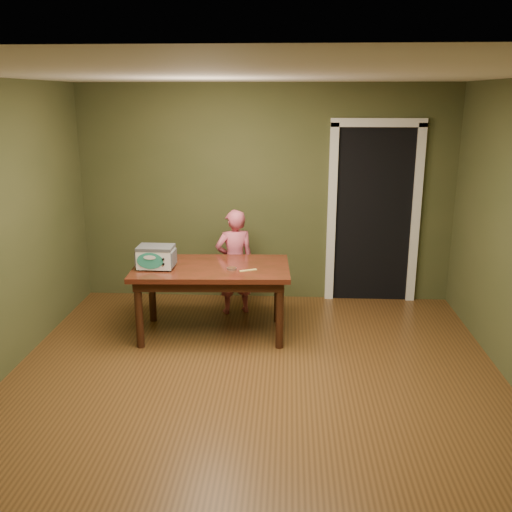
% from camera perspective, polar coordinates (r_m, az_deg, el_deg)
% --- Properties ---
extents(floor, '(5.00, 5.00, 0.00)m').
position_cam_1_polar(floor, '(4.96, -0.36, -13.83)').
color(floor, brown).
rests_on(floor, ground).
extents(room_shell, '(4.52, 5.02, 2.61)m').
position_cam_1_polar(room_shell, '(4.38, -0.40, 5.99)').
color(room_shell, '#464826').
rests_on(room_shell, ground).
extents(doorway, '(1.10, 0.66, 2.25)m').
position_cam_1_polar(doorway, '(7.29, 11.33, 4.44)').
color(doorway, black).
rests_on(doorway, ground).
extents(dining_table, '(1.64, 0.98, 0.75)m').
position_cam_1_polar(dining_table, '(5.94, -4.46, -1.93)').
color(dining_table, '#37190C').
rests_on(dining_table, floor).
extents(toy_oven, '(0.39, 0.27, 0.24)m').
position_cam_1_polar(toy_oven, '(5.87, -9.98, -0.03)').
color(toy_oven, '#4C4F54').
rests_on(toy_oven, dining_table).
extents(baking_pan, '(0.10, 0.10, 0.02)m').
position_cam_1_polar(baking_pan, '(5.77, -2.45, -1.25)').
color(baking_pan, silver).
rests_on(baking_pan, dining_table).
extents(spatula, '(0.17, 0.10, 0.01)m').
position_cam_1_polar(spatula, '(5.74, -0.79, -1.43)').
color(spatula, '#ECD866').
rests_on(spatula, dining_table).
extents(child, '(0.52, 0.42, 1.22)m').
position_cam_1_polar(child, '(6.54, -2.15, -0.59)').
color(child, '#C55167').
rests_on(child, floor).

